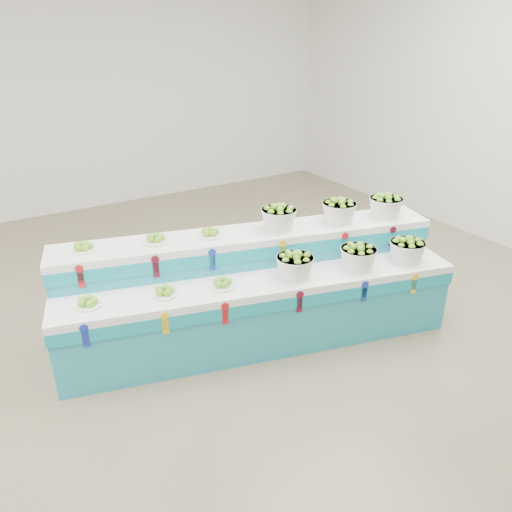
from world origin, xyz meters
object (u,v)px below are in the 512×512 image
display_stand (256,290)px  basket_lower_left (295,265)px  plate_upper_mid (156,238)px  basket_upper_right (386,205)px

display_stand → basket_lower_left: 0.50m
plate_upper_mid → basket_upper_right: bearing=-14.7°
display_stand → basket_upper_right: size_ratio=10.86×
display_stand → plate_upper_mid: plate_upper_mid is taller
display_stand → basket_lower_left: (0.23, -0.30, 0.33)m
display_stand → basket_upper_right: bearing=8.9°
display_stand → basket_upper_right: 1.62m
plate_upper_mid → display_stand: bearing=-29.3°
display_stand → basket_upper_right: (1.48, -0.15, 0.63)m
basket_lower_left → plate_upper_mid: 1.29m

